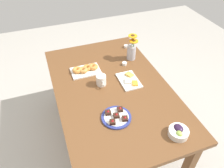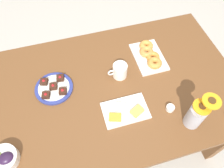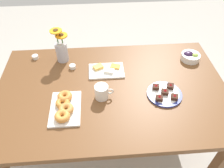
{
  "view_description": "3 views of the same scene",
  "coord_description": "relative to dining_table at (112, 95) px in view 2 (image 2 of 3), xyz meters",
  "views": [
    {
      "loc": [
        1.37,
        -0.5,
        2.05
      ],
      "look_at": [
        0.0,
        0.0,
        0.78
      ],
      "focal_mm": 35.0,
      "sensor_mm": 36.0,
      "label": 1
    },
    {
      "loc": [
        0.2,
        0.7,
        1.88
      ],
      "look_at": [
        0.0,
        0.0,
        0.78
      ],
      "focal_mm": 35.0,
      "sensor_mm": 36.0,
      "label": 2
    },
    {
      "loc": [
        -0.08,
        -1.05,
        1.82
      ],
      "look_at": [
        0.0,
        0.0,
        0.78
      ],
      "focal_mm": 35.0,
      "sensor_mm": 36.0,
      "label": 3
    }
  ],
  "objects": [
    {
      "name": "ground_plane",
      "position": [
        0.0,
        0.0,
        -0.65
      ],
      "size": [
        6.0,
        6.0,
        0.0
      ],
      "primitive_type": "plane",
      "color": "#B7B2A8"
    },
    {
      "name": "dining_table",
      "position": [
        0.0,
        0.0,
        0.0
      ],
      "size": [
        1.6,
        1.0,
        0.74
      ],
      "color": "brown",
      "rests_on": "ground_plane"
    },
    {
      "name": "coffee_mug",
      "position": [
        -0.07,
        -0.08,
        0.14
      ],
      "size": [
        0.13,
        0.09,
        0.1
      ],
      "color": "white",
      "rests_on": "dining_table"
    },
    {
      "name": "grape_bowl",
      "position": [
        0.64,
        0.27,
        0.12
      ],
      "size": [
        0.15,
        0.15,
        0.07
      ],
      "color": "white",
      "rests_on": "dining_table"
    },
    {
      "name": "cheese_platter",
      "position": [
        -0.03,
        0.18,
        0.1
      ],
      "size": [
        0.26,
        0.17,
        0.03
      ],
      "color": "white",
      "rests_on": "dining_table"
    },
    {
      "name": "croissant_platter",
      "position": [
        -0.31,
        -0.16,
        0.11
      ],
      "size": [
        0.19,
        0.28,
        0.05
      ],
      "color": "white",
      "rests_on": "dining_table"
    },
    {
      "name": "jam_cup_berry",
      "position": [
        -0.28,
        0.24,
        0.1
      ],
      "size": [
        0.05,
        0.05,
        0.03
      ],
      "color": "white",
      "rests_on": "dining_table"
    },
    {
      "name": "dessert_plate",
      "position": [
        0.35,
        -0.09,
        0.1
      ],
      "size": [
        0.23,
        0.23,
        0.05
      ],
      "color": "navy",
      "rests_on": "dining_table"
    },
    {
      "name": "flower_vase",
      "position": [
        -0.36,
        0.35,
        0.18
      ],
      "size": [
        0.12,
        0.1,
        0.26
      ],
      "color": "#B2B2BC",
      "rests_on": "dining_table"
    }
  ]
}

